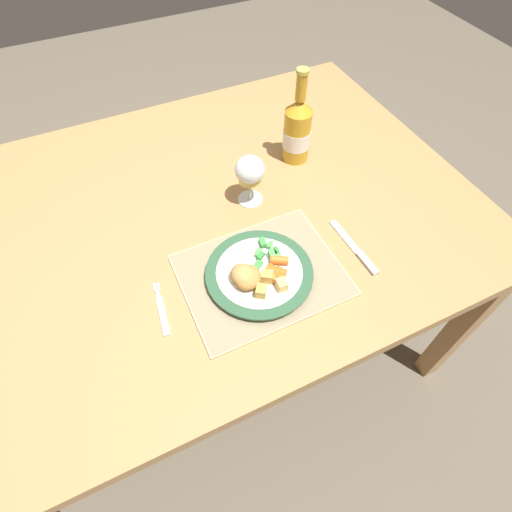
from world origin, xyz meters
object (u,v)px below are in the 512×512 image
dining_table (203,230)px  fork (162,312)px  bottle (297,130)px  table_knife (357,251)px  dinner_plate (259,273)px  wine_glass (250,172)px

dining_table → fork: (-0.18, -0.25, 0.08)m
bottle → table_knife: bearing=-94.8°
table_knife → bottle: (0.03, 0.38, 0.09)m
fork → table_knife: 0.48m
dining_table → bottle: bottle is taller
fork → dining_table: bearing=54.5°
fork → dinner_plate: bearing=-1.6°
dining_table → bottle: 0.39m
table_knife → dinner_plate: bearing=172.3°
table_knife → wine_glass: size_ratio=1.32×
dinner_plate → table_knife: dinner_plate is taller
dining_table → dinner_plate: (0.05, -0.26, 0.09)m
dinner_plate → wine_glass: (0.09, 0.24, 0.08)m
wine_glass → bottle: bearing=28.6°
dining_table → bottle: (0.33, 0.09, 0.17)m
dining_table → dinner_plate: 0.28m
fork → bottle: bearing=33.5°
dining_table → fork: size_ratio=10.59×
dining_table → wine_glass: size_ratio=10.33×
bottle → dining_table: bearing=-165.2°
dinner_plate → table_knife: size_ratio=1.32×
dining_table → wine_glass: (0.14, -0.02, 0.17)m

